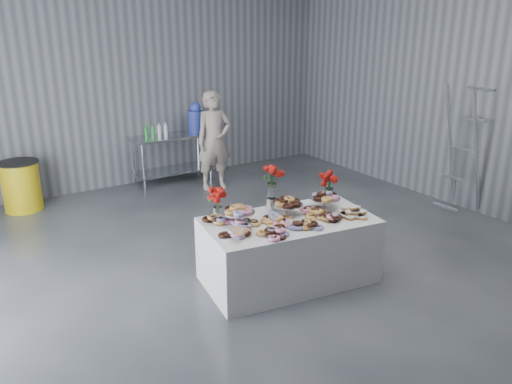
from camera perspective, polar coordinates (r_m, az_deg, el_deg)
ground at (r=5.81m, az=1.82°, el=-10.40°), size 9.00×9.00×0.00m
room_walls at (r=4.98m, az=-1.04°, el=16.57°), size 8.04×9.04×4.02m
display_table at (r=5.73m, az=3.75°, el=-6.64°), size 2.03×1.27×0.75m
prep_table at (r=9.24m, az=-9.57°, el=4.72°), size 1.50×0.60×0.90m
donut_mounds at (r=5.52m, az=4.15°, el=-2.89°), size 1.90×1.06×0.09m
cake_stand_left at (r=5.43m, az=-2.01°, el=-2.16°), size 0.36×0.36×0.17m
cake_stand_mid at (r=5.67m, az=3.60°, el=-1.26°), size 0.36×0.36×0.17m
cake_stand_right at (r=5.91m, az=7.89°, el=-0.56°), size 0.36×0.36×0.17m
danish_pile at (r=5.81m, az=11.09°, el=-1.97°), size 0.48×0.48×0.11m
bouquet_left at (r=5.40m, az=-4.40°, el=-0.57°), size 0.26×0.26×0.42m
bouquet_right at (r=6.06m, az=8.41°, el=1.46°), size 0.26×0.26×0.42m
bouquet_center at (r=5.72m, az=1.83°, el=1.48°), size 0.26×0.26×0.57m
water_jug at (r=9.33m, az=-6.91°, el=8.31°), size 0.28×0.28×0.55m
drink_bottles at (r=8.94m, az=-11.34°, el=6.87°), size 0.54×0.08×0.27m
person at (r=8.79m, az=-4.81°, el=5.86°), size 0.67×0.48×1.74m
trash_barrel at (r=8.66m, az=-25.25°, el=0.63°), size 0.62×0.62×0.79m
stepladder at (r=8.23m, az=22.59°, el=4.58°), size 0.79×0.50×2.01m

